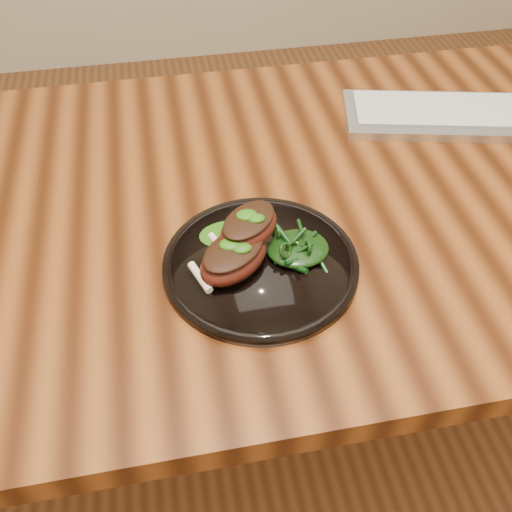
{
  "coord_description": "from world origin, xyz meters",
  "views": [
    {
      "loc": [
        -0.19,
        -0.67,
        1.31
      ],
      "look_at": [
        -0.1,
        -0.16,
        0.78
      ],
      "focal_mm": 40.0,
      "sensor_mm": 36.0,
      "label": 1
    }
  ],
  "objects_px": {
    "greens_heap": "(298,245)",
    "lamb_chop_front": "(233,257)",
    "desk": "(296,229)",
    "keyboard": "(480,115)",
    "plate": "(261,264)"
  },
  "relations": [
    {
      "from": "greens_heap",
      "to": "lamb_chop_front",
      "type": "bearing_deg",
      "value": -170.94
    },
    {
      "from": "desk",
      "to": "greens_heap",
      "type": "distance_m",
      "value": 0.19
    },
    {
      "from": "desk",
      "to": "greens_heap",
      "type": "relative_size",
      "value": 19.01
    },
    {
      "from": "desk",
      "to": "lamb_chop_front",
      "type": "xyz_separation_m",
      "value": [
        -0.13,
        -0.16,
        0.12
      ]
    },
    {
      "from": "greens_heap",
      "to": "keyboard",
      "type": "distance_m",
      "value": 0.49
    },
    {
      "from": "plate",
      "to": "keyboard",
      "type": "relative_size",
      "value": 0.52
    },
    {
      "from": "lamb_chop_front",
      "to": "keyboard",
      "type": "distance_m",
      "value": 0.58
    },
    {
      "from": "plate",
      "to": "keyboard",
      "type": "bearing_deg",
      "value": 31.99
    },
    {
      "from": "lamb_chop_front",
      "to": "keyboard",
      "type": "bearing_deg",
      "value": 30.79
    },
    {
      "from": "desk",
      "to": "plate",
      "type": "height_order",
      "value": "plate"
    },
    {
      "from": "lamb_chop_front",
      "to": "plate",
      "type": "bearing_deg",
      "value": 14.15
    },
    {
      "from": "desk",
      "to": "lamb_chop_front",
      "type": "relative_size",
      "value": 12.81
    },
    {
      "from": "greens_heap",
      "to": "plate",
      "type": "bearing_deg",
      "value": -174.81
    },
    {
      "from": "desk",
      "to": "greens_heap",
      "type": "xyz_separation_m",
      "value": [
        -0.04,
        -0.15,
        0.11
      ]
    },
    {
      "from": "desk",
      "to": "lamb_chop_front",
      "type": "bearing_deg",
      "value": -128.1
    }
  ]
}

